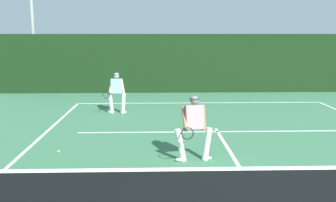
{
  "coord_description": "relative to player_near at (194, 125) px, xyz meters",
  "views": [
    {
      "loc": [
        -1.96,
        -5.74,
        3.14
      ],
      "look_at": [
        -1.6,
        6.11,
        1.0
      ],
      "focal_mm": 40.35,
      "sensor_mm": 36.0,
      "label": 1
    }
  ],
  "objects": [
    {
      "name": "tennis_ball",
      "position": [
        -3.54,
        0.75,
        -0.88
      ],
      "size": [
        0.07,
        0.07,
        0.07
      ],
      "primitive_type": "sphere",
      "color": "#D1E033",
      "rests_on": "ground_plane"
    },
    {
      "name": "player_near",
      "position": [
        0.0,
        0.0,
        0.0
      ],
      "size": [
        0.96,
        0.87,
        1.65
      ],
      "rotation": [
        0.0,
        0.0,
        3.27
      ],
      "color": "silver",
      "rests_on": "ground_plane"
    },
    {
      "name": "player_far",
      "position": [
        -2.49,
        5.72,
        -0.02
      ],
      "size": [
        0.87,
        0.85,
        1.62
      ],
      "rotation": [
        0.0,
        0.0,
        3.05
      ],
      "color": "silver",
      "rests_on": "ground_plane"
    },
    {
      "name": "court_line_service",
      "position": [
        1.05,
        2.78,
        -0.91
      ],
      "size": [
        9.0,
        0.1,
        0.01
      ],
      "primitive_type": "cube",
      "color": "white",
      "rests_on": "ground_plane"
    },
    {
      "name": "tennis_net",
      "position": [
        1.05,
        -3.24,
        -0.39
      ],
      "size": [
        12.09,
        0.09,
        1.1
      ],
      "color": "#1E4723",
      "rests_on": "ground_plane"
    },
    {
      "name": "court_line_baseline_far",
      "position": [
        1.05,
        7.88,
        -0.91
      ],
      "size": [
        11.04,
        0.1,
        0.01
      ],
      "primitive_type": "cube",
      "color": "white",
      "rests_on": "ground_plane"
    },
    {
      "name": "back_fence_windscreen",
      "position": [
        1.05,
        10.95,
        0.64
      ],
      "size": [
        20.55,
        0.12,
        3.1
      ],
      "primitive_type": "cube",
      "color": "black",
      "rests_on": "ground_plane"
    },
    {
      "name": "court_line_centre",
      "position": [
        1.05,
        -0.04,
        -0.91
      ],
      "size": [
        0.1,
        6.4,
        0.01
      ],
      "primitive_type": "cube",
      "color": "white",
      "rests_on": "ground_plane"
    }
  ]
}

